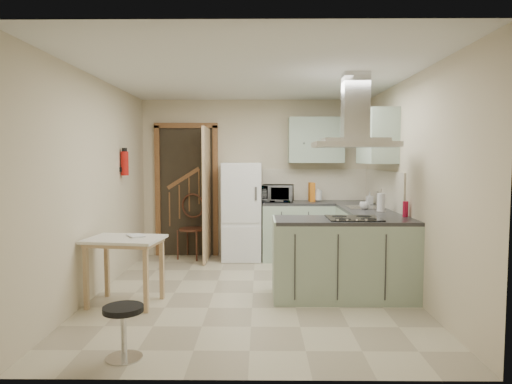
{
  "coord_description": "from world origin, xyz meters",
  "views": [
    {
      "loc": [
        0.09,
        -5.22,
        1.57
      ],
      "look_at": [
        0.03,
        0.45,
        1.15
      ],
      "focal_mm": 32.0,
      "sensor_mm": 36.0,
      "label": 1
    }
  ],
  "objects_px": {
    "extractor_hood": "(355,145)",
    "fridge": "(242,211)",
    "stool": "(124,332)",
    "microwave": "(278,193)",
    "peninsula": "(344,259)",
    "drop_leaf_table": "(125,271)",
    "bentwood_chair": "(192,229)"
  },
  "relations": [
    {
      "from": "drop_leaf_table",
      "to": "microwave",
      "type": "bearing_deg",
      "value": 60.0
    },
    {
      "from": "stool",
      "to": "microwave",
      "type": "relative_size",
      "value": 0.89
    },
    {
      "from": "stool",
      "to": "microwave",
      "type": "height_order",
      "value": "microwave"
    },
    {
      "from": "bentwood_chair",
      "to": "microwave",
      "type": "bearing_deg",
      "value": 15.14
    },
    {
      "from": "bentwood_chair",
      "to": "peninsula",
      "type": "bearing_deg",
      "value": -26.88
    },
    {
      "from": "fridge",
      "to": "stool",
      "type": "distance_m",
      "value": 3.68
    },
    {
      "from": "extractor_hood",
      "to": "drop_leaf_table",
      "type": "xyz_separation_m",
      "value": [
        -2.49,
        -0.24,
        -1.36
      ]
    },
    {
      "from": "drop_leaf_table",
      "to": "microwave",
      "type": "relative_size",
      "value": 1.62
    },
    {
      "from": "fridge",
      "to": "microwave",
      "type": "height_order",
      "value": "fridge"
    },
    {
      "from": "peninsula",
      "to": "drop_leaf_table",
      "type": "height_order",
      "value": "peninsula"
    },
    {
      "from": "peninsula",
      "to": "bentwood_chair",
      "type": "height_order",
      "value": "bentwood_chair"
    },
    {
      "from": "drop_leaf_table",
      "to": "bentwood_chair",
      "type": "height_order",
      "value": "bentwood_chair"
    },
    {
      "from": "extractor_hood",
      "to": "microwave",
      "type": "distance_m",
      "value": 2.21
    },
    {
      "from": "peninsula",
      "to": "extractor_hood",
      "type": "bearing_deg",
      "value": 0.0
    },
    {
      "from": "bentwood_chair",
      "to": "stool",
      "type": "relative_size",
      "value": 2.17
    },
    {
      "from": "stool",
      "to": "microwave",
      "type": "xyz_separation_m",
      "value": [
        1.34,
        3.53,
        0.82
      ]
    },
    {
      "from": "extractor_hood",
      "to": "bentwood_chair",
      "type": "distance_m",
      "value": 3.19
    },
    {
      "from": "fridge",
      "to": "drop_leaf_table",
      "type": "bearing_deg",
      "value": -117.69
    },
    {
      "from": "fridge",
      "to": "drop_leaf_table",
      "type": "height_order",
      "value": "fridge"
    },
    {
      "from": "drop_leaf_table",
      "to": "microwave",
      "type": "distance_m",
      "value": 2.87
    },
    {
      "from": "microwave",
      "to": "bentwood_chair",
      "type": "bearing_deg",
      "value": -175.42
    },
    {
      "from": "peninsula",
      "to": "drop_leaf_table",
      "type": "distance_m",
      "value": 2.4
    },
    {
      "from": "extractor_hood",
      "to": "fridge",
      "type": "bearing_deg",
      "value": 123.79
    },
    {
      "from": "peninsula",
      "to": "microwave",
      "type": "relative_size",
      "value": 3.26
    },
    {
      "from": "extractor_hood",
      "to": "stool",
      "type": "distance_m",
      "value": 3.03
    },
    {
      "from": "fridge",
      "to": "microwave",
      "type": "bearing_deg",
      "value": -2.29
    },
    {
      "from": "fridge",
      "to": "extractor_hood",
      "type": "bearing_deg",
      "value": -56.21
    },
    {
      "from": "extractor_hood",
      "to": "microwave",
      "type": "xyz_separation_m",
      "value": [
        -0.77,
        1.96,
        -0.69
      ]
    },
    {
      "from": "microwave",
      "to": "drop_leaf_table",
      "type": "bearing_deg",
      "value": -120.18
    },
    {
      "from": "peninsula",
      "to": "stool",
      "type": "distance_m",
      "value": 2.56
    },
    {
      "from": "fridge",
      "to": "bentwood_chair",
      "type": "height_order",
      "value": "fridge"
    },
    {
      "from": "fridge",
      "to": "peninsula",
      "type": "distance_m",
      "value": 2.35
    }
  ]
}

